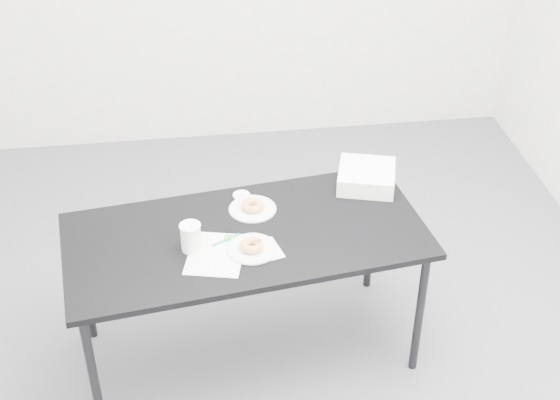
{
  "coord_description": "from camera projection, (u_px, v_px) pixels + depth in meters",
  "views": [
    {
      "loc": [
        -0.27,
        -2.88,
        2.79
      ],
      "look_at": [
        0.13,
        0.02,
        0.77
      ],
      "focal_mm": 50.0,
      "sensor_mm": 36.0,
      "label": 1
    }
  ],
  "objects": [
    {
      "name": "table",
      "position": [
        246.0,
        243.0,
        3.45
      ],
      "size": [
        1.67,
        0.94,
        0.72
      ],
      "rotation": [
        0.0,
        0.0,
        0.13
      ],
      "color": "black",
      "rests_on": "floor"
    },
    {
      "name": "bakery_box",
      "position": [
        367.0,
        177.0,
        3.72
      ],
      "size": [
        0.33,
        0.33,
        0.09
      ],
      "primitive_type": "cube",
      "rotation": [
        0.0,
        0.0,
        -0.28
      ],
      "color": "white",
      "rests_on": "table"
    },
    {
      "name": "floor",
      "position": [
        256.0,
        328.0,
        3.96
      ],
      "size": [
        4.0,
        4.0,
        0.0
      ],
      "primitive_type": "plane",
      "color": "#525157",
      "rests_on": "ground"
    },
    {
      "name": "donut_near",
      "position": [
        252.0,
        245.0,
        3.31
      ],
      "size": [
        0.11,
        0.11,
        0.03
      ],
      "primitive_type": "torus",
      "rotation": [
        0.0,
        0.0,
        0.12
      ],
      "color": "#E58A48",
      "rests_on": "plate_near"
    },
    {
      "name": "coffee_cup",
      "position": [
        191.0,
        237.0,
        3.3
      ],
      "size": [
        0.09,
        0.09,
        0.13
      ],
      "primitive_type": "cylinder",
      "color": "white",
      "rests_on": "table"
    },
    {
      "name": "plate_far",
      "position": [
        253.0,
        209.0,
        3.57
      ],
      "size": [
        0.22,
        0.22,
        0.01
      ],
      "primitive_type": "cylinder",
      "color": "silver",
      "rests_on": "table"
    },
    {
      "name": "scorecard",
      "position": [
        216.0,
        254.0,
        3.3
      ],
      "size": [
        0.29,
        0.34,
        0.0
      ],
      "primitive_type": "cube",
      "rotation": [
        0.0,
        0.0,
        -0.23
      ],
      "color": "white",
      "rests_on": "table"
    },
    {
      "name": "logo_patch",
      "position": [
        230.0,
        238.0,
        3.39
      ],
      "size": [
        0.06,
        0.06,
        0.0
      ],
      "primitive_type": "cube",
      "rotation": [
        0.0,
        0.0,
        -0.23
      ],
      "color": "green",
      "rests_on": "scorecard"
    },
    {
      "name": "donut_far",
      "position": [
        252.0,
        205.0,
        3.56
      ],
      "size": [
        0.12,
        0.12,
        0.03
      ],
      "primitive_type": "torus",
      "rotation": [
        0.0,
        0.0,
        -0.22
      ],
      "color": "#E58A48",
      "rests_on": "plate_far"
    },
    {
      "name": "pen",
      "position": [
        226.0,
        240.0,
        3.37
      ],
      "size": [
        0.12,
        0.08,
        0.01
      ],
      "primitive_type": "cylinder",
      "rotation": [
        0.0,
        1.57,
        0.52
      ],
      "color": "#0B807F",
      "rests_on": "scorecard"
    },
    {
      "name": "plate_near",
      "position": [
        252.0,
        249.0,
        3.32
      ],
      "size": [
        0.22,
        0.22,
        0.01
      ],
      "primitive_type": "cylinder",
      "color": "silver",
      "rests_on": "napkin"
    },
    {
      "name": "cup_lid",
      "position": [
        242.0,
        196.0,
        3.66
      ],
      "size": [
        0.08,
        0.08,
        0.01
      ],
      "primitive_type": "cylinder",
      "color": "white",
      "rests_on": "table"
    },
    {
      "name": "napkin",
      "position": [
        262.0,
        251.0,
        3.32
      ],
      "size": [
        0.19,
        0.19,
        0.0
      ],
      "primitive_type": "cube",
      "rotation": [
        0.0,
        0.0,
        0.26
      ],
      "color": "white",
      "rests_on": "table"
    }
  ]
}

